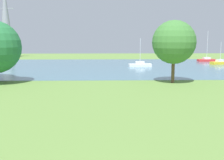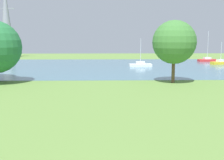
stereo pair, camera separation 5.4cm
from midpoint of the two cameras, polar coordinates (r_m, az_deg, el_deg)
The scene contains 7 objects.
ground_plane at distance 30.75m, azimuth -1.43°, elevation -2.37°, with size 160.00×160.00×0.00m, color olive.
water_surface at distance 58.48m, azimuth -1.46°, elevation 2.90°, with size 140.00×40.00×0.02m, color slate.
sailboat_white at distance 58.04m, azimuth 6.03°, elevation 3.24°, with size 4.91×1.92×5.97m.
sailboat_red at distance 75.18m, azimuth 19.40°, elevation 4.05°, with size 4.94×2.05×7.87m.
sailboat_yellow at distance 67.99m, azimuth 21.89°, elevation 3.45°, with size 5.03×3.02×5.16m.
tree_west_far at distance 37.03m, azimuth 13.00°, elevation 7.76°, with size 5.78×5.78×8.34m.
electricity_pylon at distance 92.32m, azimuth -21.33°, elevation 11.50°, with size 6.40×4.40×22.75m.
Camera 2 is at (0.02, -8.19, 5.88)m, focal length 43.45 mm.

